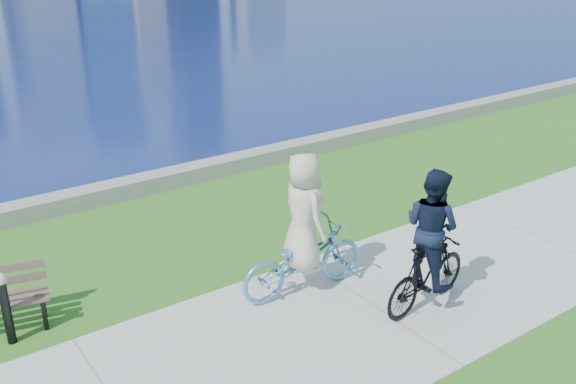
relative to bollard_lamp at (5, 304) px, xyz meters
name	(u,v)px	position (x,y,z in m)	size (l,w,h in m)	color
ground	(373,307)	(4.70, -2.20, -0.62)	(320.00, 320.00, 0.00)	#296019
concrete_path	(373,306)	(4.70, -2.20, -0.61)	(80.00, 3.50, 0.02)	#AAAAA5
seawall	(187,174)	(4.70, 4.00, -0.45)	(90.00, 0.50, 0.35)	gray
bollard_lamp	(5,304)	(0.00, 0.00, 0.00)	(0.18, 0.18, 1.09)	black
cyclist_woman	(303,243)	(4.07, -1.24, 0.24)	(0.88, 2.16, 2.28)	#5196C5
cyclist_man	(429,251)	(5.33, -2.63, 0.32)	(0.76, 1.85, 2.20)	black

